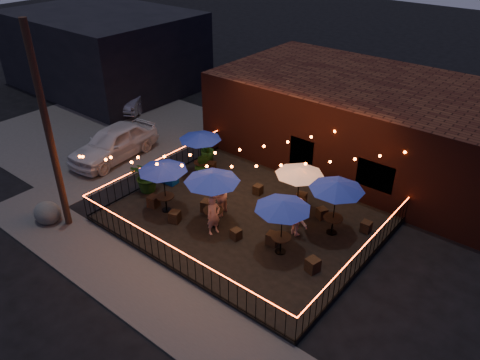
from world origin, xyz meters
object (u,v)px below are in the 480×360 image
object	(u,v)px
cafe_table_1	(200,137)
cafe_table_2	(212,178)
cafe_table_0	(163,168)
cooler	(169,173)
cafe_table_3	(300,171)
cafe_table_5	(337,186)
cafe_table_4	(283,205)
boulder	(47,213)
utility_pole	(49,133)

from	to	relation	value
cafe_table_1	cafe_table_2	bearing A→B (deg)	-40.43
cafe_table_0	cooler	distance (m)	2.69
cafe_table_2	cafe_table_3	bearing A→B (deg)	53.44
cafe_table_5	cafe_table_2	bearing A→B (deg)	-146.86
cafe_table_2	cooler	size ratio (longest dim) A/B	2.43
cafe_table_1	cafe_table_4	world-z (taller)	cafe_table_4
cafe_table_2	cooler	distance (m)	4.26
cafe_table_0	cooler	bearing A→B (deg)	132.81
cafe_table_5	cafe_table_3	bearing A→B (deg)	171.09
cafe_table_2	boulder	xyz separation A→B (m)	(-5.50, -3.84, -1.90)
cafe_table_1	utility_pole	bearing A→B (deg)	-104.72
cafe_table_3	boulder	world-z (taller)	cafe_table_3
cafe_table_4	cafe_table_5	xyz separation A→B (m)	(0.87, 2.20, 0.06)
utility_pole	cafe_table_0	size ratio (longest dim) A/B	3.41
cafe_table_1	boulder	bearing A→B (deg)	-110.05
boulder	cafe_table_3	bearing A→B (deg)	41.22
cafe_table_3	cooler	world-z (taller)	cafe_table_3
cafe_table_1	cafe_table_2	xyz separation A→B (m)	(3.13, -2.66, 0.20)
utility_pole	boulder	bearing A→B (deg)	-152.05
cafe_table_2	boulder	world-z (taller)	cafe_table_2
cafe_table_0	boulder	bearing A→B (deg)	-133.82
cafe_table_3	boulder	size ratio (longest dim) A/B	2.50
cafe_table_1	cafe_table_3	xyz separation A→B (m)	(5.19, 0.13, -0.00)
cafe_table_1	cooler	bearing A→B (deg)	-112.64
cooler	cafe_table_0	bearing A→B (deg)	-53.02
utility_pole	cafe_table_5	world-z (taller)	utility_pole
boulder	cafe_table_0	bearing A→B (deg)	46.18
cafe_table_1	cafe_table_3	distance (m)	5.19
cafe_table_5	boulder	size ratio (longest dim) A/B	2.57
utility_pole	boulder	size ratio (longest dim) A/B	7.78
cafe_table_4	cafe_table_3	bearing A→B (deg)	110.16
cafe_table_0	cafe_table_3	xyz separation A→B (m)	(4.29, 3.22, -0.05)
cafe_table_1	cafe_table_4	distance (m)	6.54
cafe_table_2	cafe_table_4	size ratio (longest dim) A/B	1.06
utility_pole	cafe_table_4	bearing A→B (deg)	25.90
cafe_table_2	cafe_table_4	world-z (taller)	cafe_table_2
cooler	cafe_table_3	bearing A→B (deg)	9.49
cafe_table_3	cooler	distance (m)	6.19
cafe_table_4	cooler	world-z (taller)	cafe_table_4
cafe_table_2	cafe_table_4	bearing A→B (deg)	5.95
cafe_table_3	cafe_table_4	size ratio (longest dim) A/B	1.16
cafe_table_4	boulder	world-z (taller)	cafe_table_4
cafe_table_0	cafe_table_3	size ratio (longest dim) A/B	0.91
cafe_table_0	cafe_table_3	distance (m)	5.37
cafe_table_4	cooler	distance (m)	6.94
cafe_table_4	cafe_table_5	size ratio (longest dim) A/B	0.84
cafe_table_2	cafe_table_5	size ratio (longest dim) A/B	0.89
utility_pole	cafe_table_5	xyz separation A→B (m)	(8.57, 5.94, -1.77)
boulder	cafe_table_2	bearing A→B (deg)	34.93
cafe_table_2	cafe_table_3	distance (m)	3.48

